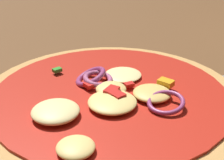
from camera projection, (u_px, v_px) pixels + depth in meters
The scene contains 2 objects.
dining_table at pixel (130, 100), 0.40m from camera, with size 1.44×1.06×0.03m.
pizza at pixel (110, 98), 0.36m from camera, with size 0.29×0.29×0.03m.
Camera 1 is at (0.02, -0.35, 0.22)m, focal length 52.51 mm.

